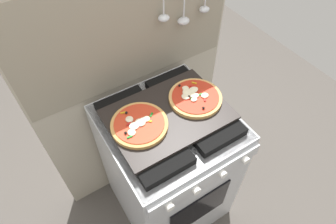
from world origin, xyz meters
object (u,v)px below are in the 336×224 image
stove (168,166)px  baking_tray (168,115)px  pizza_left (139,124)px  pizza_right (195,97)px

stove → baking_tray: 0.46m
pizza_left → pizza_right: (0.30, 0.00, 0.00)m
baking_tray → pizza_right: (0.15, 0.01, 0.02)m
pizza_left → pizza_right: bearing=0.5°
baking_tray → pizza_right: pizza_right is taller
stove → pizza_left: size_ratio=3.59×
stove → baking_tray: bearing=90.0°
pizza_right → pizza_left: bearing=-179.5°
stove → baking_tray: baking_tray is taller
stove → baking_tray: size_ratio=1.67×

